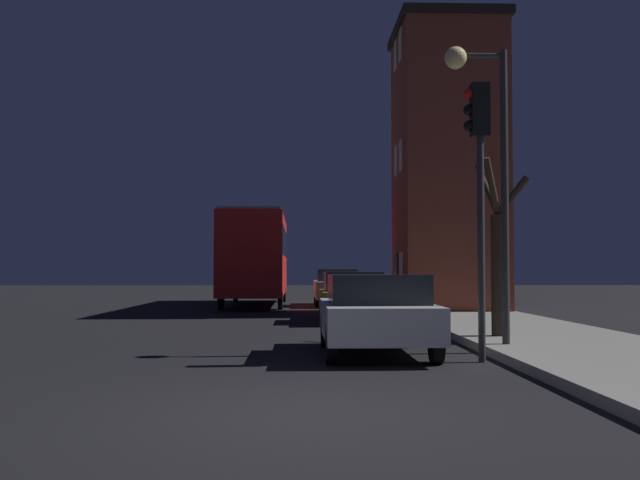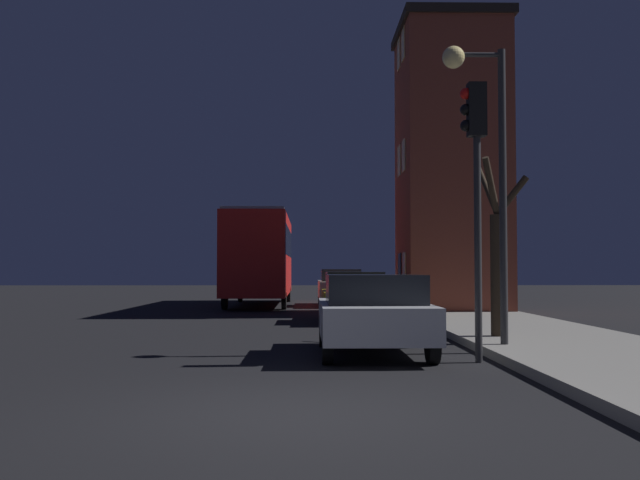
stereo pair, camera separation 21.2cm
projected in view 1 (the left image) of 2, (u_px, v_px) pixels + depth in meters
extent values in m
plane|color=black|center=(308.00, 412.00, 7.69)|extent=(120.00, 120.00, 0.00)
cube|color=brown|center=(447.00, 170.00, 25.27)|extent=(3.47, 4.06, 9.80)
cube|color=black|center=(446.00, 30.00, 25.47)|extent=(3.71, 4.30, 0.30)
cube|color=#E5C67F|center=(401.00, 268.00, 24.47)|extent=(0.03, 0.70, 1.10)
cube|color=black|center=(396.00, 268.00, 25.68)|extent=(0.03, 0.70, 1.10)
cube|color=#E5C67F|center=(401.00, 156.00, 24.62)|extent=(0.03, 0.70, 1.10)
cube|color=#E5C67F|center=(396.00, 161.00, 25.84)|extent=(0.03, 0.70, 1.10)
cube|color=#E5C67F|center=(400.00, 44.00, 24.78)|extent=(0.03, 0.70, 1.10)
cube|color=#E5C67F|center=(395.00, 55.00, 25.99)|extent=(0.03, 0.70, 1.10)
cylinder|color=#28282B|center=(505.00, 196.00, 13.23)|extent=(0.14, 0.14, 5.48)
cylinder|color=#28282B|center=(479.00, 55.00, 13.32)|extent=(0.90, 0.09, 0.09)
sphere|color=#F9E08C|center=(456.00, 58.00, 13.31)|extent=(0.42, 0.42, 0.42)
cylinder|color=#28282B|center=(481.00, 249.00, 11.85)|extent=(0.12, 0.12, 3.76)
cube|color=black|center=(480.00, 110.00, 11.94)|extent=(0.30, 0.24, 0.90)
sphere|color=red|center=(469.00, 94.00, 11.95)|extent=(0.20, 0.20, 0.20)
sphere|color=black|center=(469.00, 110.00, 11.94)|extent=(0.20, 0.20, 0.20)
sphere|color=black|center=(469.00, 126.00, 11.92)|extent=(0.20, 0.20, 0.20)
cylinder|color=#2D2319|center=(498.00, 275.00, 14.78)|extent=(0.30, 0.30, 2.51)
cylinder|color=#2D2319|center=(512.00, 196.00, 14.79)|extent=(0.72, 0.28, 0.85)
cylinder|color=#2D2319|center=(492.00, 187.00, 14.62)|extent=(0.53, 0.62, 1.18)
cylinder|color=#2D2319|center=(487.00, 190.00, 15.28)|extent=(0.32, 0.97, 1.21)
cube|color=red|center=(256.00, 256.00, 30.37)|extent=(2.44, 9.69, 3.24)
cube|color=black|center=(256.00, 242.00, 30.39)|extent=(2.46, 8.92, 1.17)
cube|color=#B2B2B2|center=(256.00, 217.00, 30.43)|extent=(2.32, 9.21, 0.12)
cylinder|color=black|center=(284.00, 292.00, 33.48)|extent=(0.18, 0.96, 0.96)
cylinder|color=black|center=(236.00, 292.00, 33.41)|extent=(0.18, 0.96, 0.96)
cylinder|color=black|center=(280.00, 297.00, 27.19)|extent=(0.18, 0.96, 0.96)
cylinder|color=black|center=(221.00, 297.00, 27.12)|extent=(0.18, 0.96, 0.96)
cube|color=#B7BABF|center=(375.00, 319.00, 12.86)|extent=(1.89, 3.98, 0.60)
cube|color=black|center=(376.00, 289.00, 12.68)|extent=(1.66, 2.07, 0.51)
cylinder|color=black|center=(411.00, 330.00, 14.17)|extent=(0.18, 0.67, 0.67)
cylinder|color=black|center=(325.00, 330.00, 14.12)|extent=(0.18, 0.67, 0.67)
cylinder|color=black|center=(436.00, 343.00, 11.58)|extent=(0.18, 0.67, 0.67)
cylinder|color=black|center=(331.00, 344.00, 11.53)|extent=(0.18, 0.67, 0.67)
cube|color=olive|center=(352.00, 300.00, 20.88)|extent=(1.82, 4.04, 0.59)
cube|color=black|center=(352.00, 281.00, 20.70)|extent=(1.60, 2.10, 0.55)
cylinder|color=black|center=(375.00, 308.00, 22.21)|extent=(0.18, 0.66, 0.66)
cylinder|color=black|center=(322.00, 308.00, 22.16)|extent=(0.18, 0.66, 0.66)
cylinder|color=black|center=(385.00, 313.00, 19.58)|extent=(0.18, 0.66, 0.66)
cylinder|color=black|center=(326.00, 313.00, 19.53)|extent=(0.18, 0.66, 0.66)
cube|color=beige|center=(336.00, 289.00, 29.91)|extent=(1.80, 4.61, 0.70)
cube|color=black|center=(336.00, 275.00, 29.71)|extent=(1.58, 2.40, 0.50)
cylinder|color=black|center=(352.00, 296.00, 31.42)|extent=(0.18, 0.67, 0.67)
cylinder|color=black|center=(316.00, 296.00, 31.37)|extent=(0.18, 0.67, 0.67)
cylinder|color=black|center=(358.00, 299.00, 28.43)|extent=(0.18, 0.67, 0.67)
cylinder|color=black|center=(318.00, 299.00, 28.38)|extent=(0.18, 0.67, 0.67)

